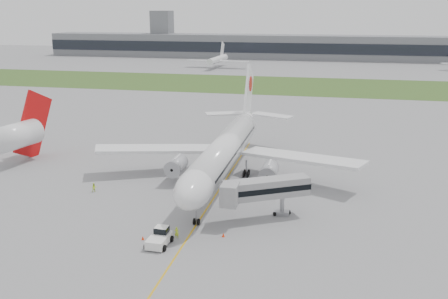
% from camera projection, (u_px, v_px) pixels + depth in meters
% --- Properties ---
extents(ground, '(600.00, 600.00, 0.00)m').
position_uv_depth(ground, '(220.00, 188.00, 83.41)').
color(ground, gray).
rests_on(ground, ground).
extents(apron_markings, '(70.00, 70.00, 0.04)m').
position_uv_depth(apron_markings, '(213.00, 199.00, 78.71)').
color(apron_markings, gold).
rests_on(apron_markings, ground).
extents(grass_strip, '(600.00, 50.00, 0.02)m').
position_uv_depth(grass_strip, '(287.00, 85.00, 196.25)').
color(grass_strip, '#395B22').
rests_on(grass_strip, ground).
extents(terminal_building, '(320.00, 22.30, 14.00)m').
position_uv_depth(terminal_building, '(305.00, 47.00, 297.68)').
color(terminal_building, gray).
rests_on(terminal_building, ground).
extents(control_tower, '(12.00, 12.00, 56.00)m').
position_uv_depth(control_tower, '(163.00, 56.00, 320.04)').
color(control_tower, gray).
rests_on(control_tower, ground).
extents(airliner, '(48.13, 53.95, 17.88)m').
position_uv_depth(airliner, '(226.00, 148.00, 86.46)').
color(airliner, white).
rests_on(airliner, ground).
extents(pushback_tug, '(2.85, 4.12, 2.08)m').
position_uv_depth(pushback_tug, '(160.00, 237.00, 63.25)').
color(pushback_tug, white).
rests_on(pushback_tug, ground).
extents(jet_bridge, '(12.26, 9.34, 6.09)m').
position_uv_depth(jet_bridge, '(262.00, 190.00, 69.85)').
color(jet_bridge, '#98999B').
rests_on(jet_bridge, ground).
extents(safety_cone_left, '(0.38, 0.38, 0.53)m').
position_uv_depth(safety_cone_left, '(143.00, 238.00, 64.71)').
color(safety_cone_left, '#F1330C').
rests_on(safety_cone_left, ground).
extents(safety_cone_right, '(0.40, 0.40, 0.56)m').
position_uv_depth(safety_cone_right, '(223.00, 235.00, 65.51)').
color(safety_cone_right, '#F1330C').
rests_on(safety_cone_right, ground).
extents(ground_crew_near, '(0.60, 0.43, 1.57)m').
position_uv_depth(ground_crew_near, '(177.00, 232.00, 65.04)').
color(ground_crew_near, '#BFE225').
rests_on(ground_crew_near, ground).
extents(ground_crew_far, '(0.95, 0.94, 1.54)m').
position_uv_depth(ground_crew_far, '(94.00, 188.00, 81.47)').
color(ground_crew_far, '#CDF629').
rests_on(ground_crew_far, ground).
extents(neighbor_aircraft, '(6.96, 17.71, 14.29)m').
position_uv_depth(neighbor_aircraft, '(17.00, 135.00, 95.51)').
color(neighbor_aircraft, '#BD0A0C').
rests_on(neighbor_aircraft, ground).
extents(distant_aircraft_left, '(33.07, 29.54, 12.10)m').
position_uv_depth(distant_aircraft_left, '(218.00, 68.00, 254.15)').
color(distant_aircraft_left, white).
rests_on(distant_aircraft_left, ground).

